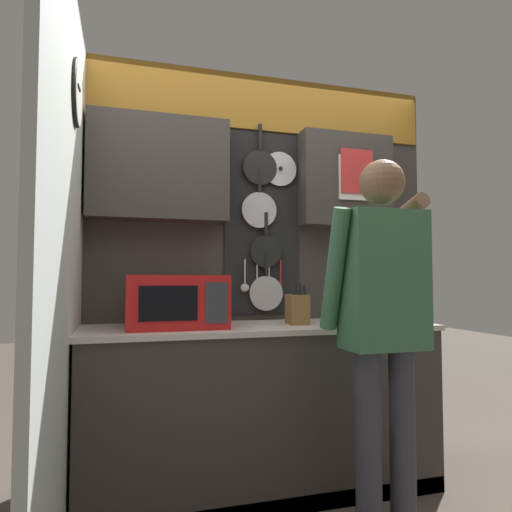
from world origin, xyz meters
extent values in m
plane|color=brown|center=(0.00, 0.00, 0.00)|extent=(14.00, 14.00, 0.00)
cube|color=#38332D|center=(0.00, 0.00, 0.45)|extent=(1.97, 0.61, 0.90)
cube|color=beige|center=(0.00, 0.00, 0.92)|extent=(2.00, 0.64, 0.03)
cube|color=black|center=(0.00, -0.28, 0.04)|extent=(1.97, 0.06, 0.09)
cube|color=#38332D|center=(0.00, 0.33, 1.27)|extent=(2.57, 0.04, 2.54)
cube|color=#99661E|center=(0.00, 0.30, 2.35)|extent=(2.53, 0.02, 0.36)
cube|color=#38332D|center=(-0.57, 0.23, 1.86)|extent=(0.83, 0.16, 0.62)
cube|color=#38332D|center=(0.66, 0.23, 1.86)|extent=(0.64, 0.16, 0.62)
cube|color=black|center=(0.10, 0.30, 1.56)|extent=(0.50, 0.01, 1.18)
cylinder|color=black|center=(0.07, 0.27, 1.92)|extent=(0.23, 0.02, 0.23)
cube|color=black|center=(0.07, 0.27, 2.12)|extent=(0.02, 0.02, 0.17)
cylinder|color=#B7B7BC|center=(0.07, 0.27, 1.64)|extent=(0.23, 0.02, 0.23)
cube|color=black|center=(0.07, 0.27, 1.83)|extent=(0.02, 0.02, 0.15)
cylinder|color=black|center=(0.11, 0.27, 1.37)|extent=(0.21, 0.02, 0.21)
cube|color=black|center=(0.11, 0.27, 1.55)|extent=(0.02, 0.02, 0.15)
cylinder|color=#B7B7BC|center=(0.12, 0.27, 1.10)|extent=(0.22, 0.02, 0.22)
cube|color=black|center=(0.12, 0.27, 1.29)|extent=(0.02, 0.02, 0.16)
cylinder|color=silver|center=(0.21, 0.27, 1.92)|extent=(0.23, 0.01, 0.23)
sphere|color=black|center=(0.21, 0.25, 1.92)|extent=(0.03, 0.03, 0.03)
cylinder|color=silver|center=(-0.03, 0.27, 1.24)|extent=(0.01, 0.01, 0.16)
ellipsoid|color=silver|center=(-0.03, 0.27, 1.14)|extent=(0.06, 0.01, 0.05)
cylinder|color=silver|center=(0.05, 0.27, 1.24)|extent=(0.01, 0.01, 0.17)
ellipsoid|color=silver|center=(0.05, 0.27, 1.14)|extent=(0.05, 0.01, 0.05)
cylinder|color=silver|center=(0.14, 0.27, 1.23)|extent=(0.01, 0.01, 0.19)
ellipsoid|color=silver|center=(0.14, 0.27, 1.12)|extent=(0.04, 0.01, 0.04)
cylinder|color=red|center=(0.22, 0.27, 1.21)|extent=(0.01, 0.01, 0.22)
ellipsoid|color=red|center=(0.22, 0.27, 1.09)|extent=(0.04, 0.01, 0.03)
cube|color=white|center=(0.67, 0.14, 1.86)|extent=(0.20, 0.02, 0.30)
cube|color=red|center=(0.69, 0.12, 1.90)|extent=(0.23, 0.02, 0.29)
cube|color=silver|center=(-1.02, -0.39, 1.27)|extent=(0.04, 1.60, 2.54)
cylinder|color=white|center=(-0.99, -0.27, 2.07)|extent=(0.02, 0.30, 0.30)
torus|color=black|center=(-0.99, -0.27, 2.07)|extent=(0.02, 0.32, 0.32)
cube|color=black|center=(-0.97, -0.32, 2.07)|extent=(0.01, 0.11, 0.02)
cube|color=red|center=(-0.49, -0.03, 1.07)|extent=(0.53, 0.37, 0.28)
cube|color=black|center=(-0.55, -0.22, 1.07)|extent=(0.29, 0.01, 0.18)
cube|color=#333338|center=(-0.31, -0.22, 1.07)|extent=(0.12, 0.01, 0.21)
cube|color=brown|center=(0.21, -0.03, 1.02)|extent=(0.12, 0.16, 0.17)
cylinder|color=black|center=(0.18, -0.06, 1.14)|extent=(0.02, 0.03, 0.07)
cylinder|color=black|center=(0.20, -0.06, 1.14)|extent=(0.02, 0.04, 0.08)
cylinder|color=black|center=(0.22, -0.06, 1.14)|extent=(0.02, 0.03, 0.07)
cylinder|color=black|center=(0.24, -0.06, 1.13)|extent=(0.02, 0.03, 0.06)
cylinder|color=white|center=(0.65, -0.03, 1.00)|extent=(0.10, 0.10, 0.14)
cylinder|color=silver|center=(0.63, -0.02, 1.13)|extent=(0.02, 0.04, 0.29)
cylinder|color=red|center=(0.67, -0.01, 1.09)|extent=(0.04, 0.02, 0.21)
cylinder|color=tan|center=(0.66, -0.02, 1.09)|extent=(0.04, 0.05, 0.21)
cylinder|color=tan|center=(0.65, -0.03, 1.10)|extent=(0.05, 0.05, 0.23)
cylinder|color=#383842|center=(0.32, -0.63, 0.43)|extent=(0.12, 0.12, 0.87)
cylinder|color=#383842|center=(0.50, -0.63, 0.43)|extent=(0.12, 0.12, 0.87)
cube|color=#3D704C|center=(0.41, -0.63, 1.19)|extent=(0.38, 0.22, 0.65)
sphere|color=brown|center=(0.41, -0.63, 1.66)|extent=(0.22, 0.22, 0.22)
cylinder|color=#3D704C|center=(0.18, -0.58, 1.24)|extent=(0.08, 0.24, 0.58)
cylinder|color=brown|center=(0.64, -0.35, 1.50)|extent=(0.08, 0.57, 0.26)
camera|label=1|loc=(-0.77, -2.52, 1.19)|focal=32.00mm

